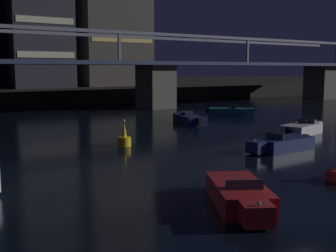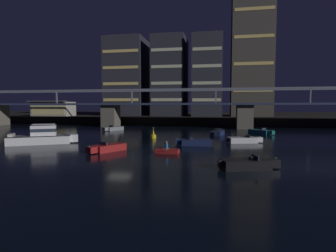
{
  "view_description": "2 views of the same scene",
  "coord_description": "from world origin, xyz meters",
  "px_view_note": "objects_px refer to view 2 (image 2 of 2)",
  "views": [
    {
      "loc": [
        -12.68,
        -9.75,
        5.0
      ],
      "look_at": [
        3.52,
        15.03,
        1.09
      ],
      "focal_mm": 45.99,
      "sensor_mm": 36.0,
      "label": 1
    },
    {
      "loc": [
        10.6,
        -28.01,
        5.25
      ],
      "look_at": [
        2.8,
        13.94,
        2.15
      ],
      "focal_mm": 29.17,
      "sensor_mm": 36.0,
      "label": 2
    }
  ],
  "objects_px": {
    "cabin_cruiser_near_left": "(42,136)",
    "speedboat_far_center": "(261,132)",
    "speedboat_mid_left": "(113,129)",
    "tower_west_low": "(127,77)",
    "tower_central": "(208,76)",
    "speedboat_near_right": "(107,148)",
    "speedboat_mid_center": "(248,164)",
    "waterfront_pavilion": "(53,109)",
    "tower_east_tall": "(252,53)",
    "channel_buoy": "(153,135)",
    "speedboat_near_center": "(195,142)",
    "speedboat_far_left": "(244,140)",
    "dinghy_with_paddler": "(167,151)",
    "river_bridge": "(175,110)",
    "speedboat_far_right": "(218,133)",
    "tower_west_tall": "(170,77)"
  },
  "relations": [
    {
      "from": "speedboat_near_center",
      "to": "speedboat_mid_center",
      "type": "relative_size",
      "value": 1.01
    },
    {
      "from": "river_bridge",
      "to": "tower_central",
      "type": "xyz_separation_m",
      "value": [
        7.06,
        21.31,
        10.22
      ]
    },
    {
      "from": "speedboat_far_center",
      "to": "tower_west_tall",
      "type": "bearing_deg",
      "value": 123.73
    },
    {
      "from": "tower_west_tall",
      "to": "speedboat_far_left",
      "type": "distance_m",
      "value": 54.52
    },
    {
      "from": "waterfront_pavilion",
      "to": "channel_buoy",
      "type": "xyz_separation_m",
      "value": [
        40.68,
        -34.69,
        -3.96
      ]
    },
    {
      "from": "speedboat_mid_left",
      "to": "speedboat_far_center",
      "type": "xyz_separation_m",
      "value": [
        30.25,
        -1.98,
        0.0
      ]
    },
    {
      "from": "speedboat_near_right",
      "to": "speedboat_mid_center",
      "type": "distance_m",
      "value": 16.39
    },
    {
      "from": "tower_central",
      "to": "waterfront_pavilion",
      "type": "distance_m",
      "value": 49.57
    },
    {
      "from": "tower_west_low",
      "to": "speedboat_mid_left",
      "type": "height_order",
      "value": "tower_west_low"
    },
    {
      "from": "tower_east_tall",
      "to": "tower_central",
      "type": "bearing_deg",
      "value": 178.52
    },
    {
      "from": "speedboat_far_left",
      "to": "speedboat_far_right",
      "type": "distance_m",
      "value": 10.62
    },
    {
      "from": "speedboat_far_center",
      "to": "speedboat_far_right",
      "type": "xyz_separation_m",
      "value": [
        -7.98,
        -3.47,
        0.0
      ]
    },
    {
      "from": "tower_west_low",
      "to": "speedboat_near_right",
      "type": "distance_m",
      "value": 64.12
    },
    {
      "from": "speedboat_mid_left",
      "to": "channel_buoy",
      "type": "distance_m",
      "value": 17.28
    },
    {
      "from": "speedboat_near_right",
      "to": "speedboat_mid_center",
      "type": "xyz_separation_m",
      "value": [
        15.16,
        -6.24,
        0.0
      ]
    },
    {
      "from": "speedboat_mid_center",
      "to": "speedboat_mid_left",
      "type": "bearing_deg",
      "value": 127.63
    },
    {
      "from": "cabin_cruiser_near_left",
      "to": "channel_buoy",
      "type": "bearing_deg",
      "value": 33.71
    },
    {
      "from": "tower_west_low",
      "to": "speedboat_mid_left",
      "type": "bearing_deg",
      "value": -76.03
    },
    {
      "from": "cabin_cruiser_near_left",
      "to": "speedboat_far_center",
      "type": "relative_size",
      "value": 1.96
    },
    {
      "from": "speedboat_mid_center",
      "to": "channel_buoy",
      "type": "xyz_separation_m",
      "value": [
        -12.92,
        19.74,
        0.06
      ]
    },
    {
      "from": "cabin_cruiser_near_left",
      "to": "dinghy_with_paddler",
      "type": "bearing_deg",
      "value": -12.95
    },
    {
      "from": "channel_buoy",
      "to": "dinghy_with_paddler",
      "type": "distance_m",
      "value": 14.33
    },
    {
      "from": "waterfront_pavilion",
      "to": "dinghy_with_paddler",
      "type": "bearing_deg",
      "value": -46.6
    },
    {
      "from": "speedboat_mid_left",
      "to": "speedboat_far_right",
      "type": "height_order",
      "value": "same"
    },
    {
      "from": "tower_west_tall",
      "to": "tower_central",
      "type": "height_order",
      "value": "tower_west_tall"
    },
    {
      "from": "tower_west_low",
      "to": "tower_central",
      "type": "relative_size",
      "value": 1.04
    },
    {
      "from": "tower_central",
      "to": "dinghy_with_paddler",
      "type": "distance_m",
      "value": 59.35
    },
    {
      "from": "speedboat_far_left",
      "to": "speedboat_far_right",
      "type": "relative_size",
      "value": 0.99
    },
    {
      "from": "tower_east_tall",
      "to": "waterfront_pavilion",
      "type": "height_order",
      "value": "tower_east_tall"
    },
    {
      "from": "waterfront_pavilion",
      "to": "speedboat_far_right",
      "type": "relative_size",
      "value": 2.38
    },
    {
      "from": "river_bridge",
      "to": "waterfront_pavilion",
      "type": "distance_m",
      "value": 42.25
    },
    {
      "from": "river_bridge",
      "to": "speedboat_far_right",
      "type": "distance_m",
      "value": 19.31
    },
    {
      "from": "cabin_cruiser_near_left",
      "to": "speedboat_far_center",
      "type": "xyz_separation_m",
      "value": [
        32.1,
        19.71,
        -0.64
      ]
    },
    {
      "from": "tower_central",
      "to": "speedboat_far_left",
      "type": "xyz_separation_m",
      "value": [
        7.15,
        -46.98,
        -14.18
      ]
    },
    {
      "from": "speedboat_far_left",
      "to": "speedboat_mid_left",
      "type": "bearing_deg",
      "value": 149.35
    },
    {
      "from": "tower_west_tall",
      "to": "channel_buoy",
      "type": "xyz_separation_m",
      "value": [
        5.33,
        -45.94,
        -14.46
      ]
    },
    {
      "from": "channel_buoy",
      "to": "speedboat_near_right",
      "type": "bearing_deg",
      "value": -99.39
    },
    {
      "from": "speedboat_far_right",
      "to": "channel_buoy",
      "type": "relative_size",
      "value": 2.96
    },
    {
      "from": "channel_buoy",
      "to": "speedboat_near_center",
      "type": "bearing_deg",
      "value": -42.39
    },
    {
      "from": "speedboat_far_left",
      "to": "channel_buoy",
      "type": "xyz_separation_m",
      "value": [
        -14.06,
        2.9,
        0.06
      ]
    },
    {
      "from": "tower_west_tall",
      "to": "cabin_cruiser_near_left",
      "type": "height_order",
      "value": "tower_west_tall"
    },
    {
      "from": "tower_west_tall",
      "to": "speedboat_mid_left",
      "type": "xyz_separation_m",
      "value": [
        -6.6,
        -33.44,
        -14.52
      ]
    },
    {
      "from": "speedboat_near_center",
      "to": "channel_buoy",
      "type": "xyz_separation_m",
      "value": [
        -7.4,
        6.76,
        0.06
      ]
    },
    {
      "from": "river_bridge",
      "to": "speedboat_mid_center",
      "type": "distance_m",
      "value": 44.65
    },
    {
      "from": "speedboat_mid_center",
      "to": "waterfront_pavilion",
      "type": "bearing_deg",
      "value": 134.57
    },
    {
      "from": "speedboat_near_right",
      "to": "speedboat_mid_left",
      "type": "bearing_deg",
      "value": 110.45
    },
    {
      "from": "tower_west_low",
      "to": "speedboat_far_left",
      "type": "relative_size",
      "value": 5.04
    },
    {
      "from": "channel_buoy",
      "to": "speedboat_far_left",
      "type": "bearing_deg",
      "value": -11.65
    },
    {
      "from": "tower_west_tall",
      "to": "speedboat_far_center",
      "type": "relative_size",
      "value": 5.68
    },
    {
      "from": "tower_central",
      "to": "speedboat_far_right",
      "type": "height_order",
      "value": "tower_central"
    }
  ]
}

